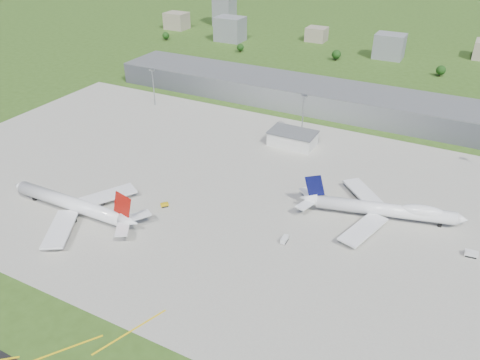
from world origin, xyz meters
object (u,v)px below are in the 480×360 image
at_px(van_white_far, 471,254).
at_px(tug_yellow, 165,205).
at_px(airliner_blue_quad, 384,210).
at_px(airliner_red_twin, 74,205).
at_px(van_white_near, 284,240).

bearing_deg(van_white_far, tug_yellow, -174.00).
relative_size(airliner_blue_quad, tug_yellow, 17.74).
distance_m(airliner_red_twin, van_white_near, 95.34).
distance_m(airliner_red_twin, van_white_far, 169.76).
height_order(van_white_near, van_white_far, van_white_far).
distance_m(tug_yellow, van_white_far, 132.87).
relative_size(airliner_red_twin, van_white_far, 13.97).
relative_size(airliner_red_twin, van_white_near, 15.30).
bearing_deg(airliner_blue_quad, airliner_red_twin, -167.98).
bearing_deg(van_white_near, tug_yellow, 89.90).
xyz_separation_m(airliner_blue_quad, van_white_far, (37.25, -9.72, -3.96)).
xyz_separation_m(van_white_near, van_white_far, (70.00, 25.82, 0.07)).
height_order(airliner_red_twin, airliner_blue_quad, airliner_red_twin).
height_order(airliner_red_twin, van_white_near, airliner_red_twin).
height_order(airliner_blue_quad, van_white_far, airliner_blue_quad).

